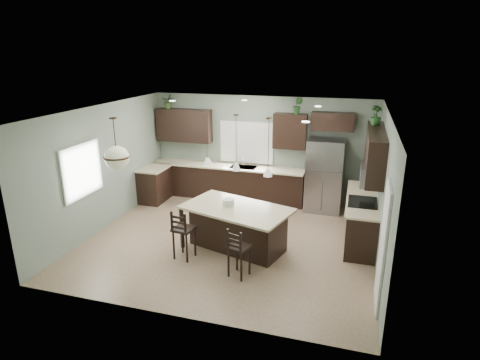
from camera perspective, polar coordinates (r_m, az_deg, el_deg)
name	(u,v)px	position (r m, az deg, el deg)	size (l,w,h in m)	color
ground	(230,240)	(8.82, -1.37, -8.46)	(6.00, 6.00, 0.00)	#9E8466
pantry_door	(383,248)	(6.66, 19.62, -9.06)	(0.04, 0.82, 2.04)	white
window_back	(247,142)	(10.90, 0.94, 5.39)	(1.35, 0.02, 1.00)	white
window_left	(81,170)	(8.95, -21.63, 1.27)	(0.02, 1.10, 1.00)	white
left_return_cabs	(155,185)	(11.11, -12.06, -0.67)	(0.60, 0.90, 0.90)	black
left_return_countertop	(154,168)	(10.96, -12.13, 1.65)	(0.66, 0.96, 0.04)	beige
back_lower_cabs	(228,182)	(11.05, -1.73, -0.36)	(4.20, 0.60, 0.90)	black
back_countertop	(228,166)	(10.90, -1.79, 1.96)	(4.20, 0.66, 0.04)	beige
sink_inset	(243,167)	(10.77, 0.49, 1.85)	(0.70, 0.45, 0.01)	gray
faucet	(243,162)	(10.70, 0.45, 2.55)	(0.02, 0.02, 0.28)	silver
back_upper_left	(184,125)	(11.26, -7.96, 7.70)	(1.55, 0.34, 0.90)	black
back_upper_right	(290,131)	(10.42, 7.14, 6.90)	(0.85, 0.34, 0.90)	black
fridge_header	(333,122)	(10.25, 13.06, 8.11)	(1.05, 0.34, 0.45)	black
right_lower_cabs	(361,219)	(9.09, 16.88, -5.34)	(0.60, 2.35, 0.90)	black
right_countertop	(362,199)	(8.92, 17.02, -2.55)	(0.66, 2.35, 0.04)	beige
cooktop	(363,202)	(8.65, 17.04, -3.02)	(0.58, 0.75, 0.02)	black
wall_oven_front	(346,222)	(8.83, 14.89, -5.86)	(0.01, 0.72, 0.60)	gray
right_upper_cabs	(375,152)	(8.63, 18.64, 3.78)	(0.34, 2.35, 0.90)	black
microwave	(371,174)	(8.47, 18.08, 0.75)	(0.40, 0.75, 0.40)	gray
refrigerator	(324,175)	(10.30, 11.91, 0.64)	(0.90, 0.74, 1.85)	gray
kitchen_island	(236,229)	(8.23, -0.51, -6.92)	(2.13, 1.21, 0.92)	black
serving_dish	(228,202)	(8.13, -1.70, -3.19)	(0.24, 0.24, 0.14)	silver
bar_stool_left	(184,234)	(7.96, -7.97, -7.63)	(0.38, 0.38, 1.02)	black
bar_stool_right	(239,252)	(7.30, -0.13, -10.21)	(0.36, 0.36, 0.96)	black
pendant_left	(207,139)	(8.05, -4.74, 5.88)	(0.17, 0.17, 1.10)	white
pendant_center	(236,143)	(7.65, -0.55, 5.30)	(0.17, 0.17, 1.10)	silver
pendant_right	(268,147)	(7.30, 4.07, 4.63)	(0.17, 0.17, 1.10)	white
chandelier	(115,144)	(7.63, -17.29, 4.93)	(0.49, 0.49, 0.98)	beige
plant_back_left	(169,101)	(11.31, -10.11, 10.95)	(0.35, 0.30, 0.39)	#314C21
plant_back_right	(298,106)	(10.26, 8.25, 10.42)	(0.23, 0.19, 0.42)	#275425
plant_right_wall	(376,116)	(9.08, 18.77, 8.67)	(0.23, 0.23, 0.42)	#255023
room_shell	(230,165)	(8.21, -1.46, 2.21)	(6.00, 6.00, 6.00)	slate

